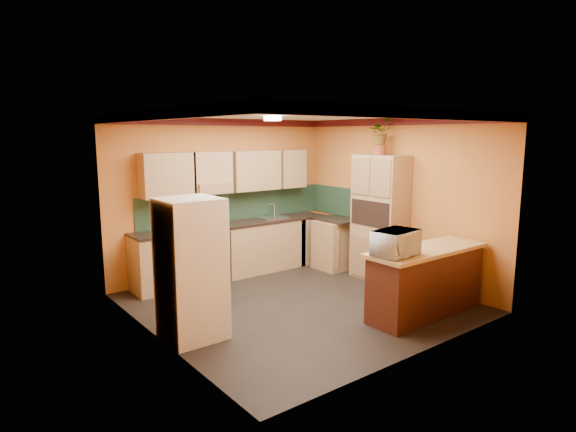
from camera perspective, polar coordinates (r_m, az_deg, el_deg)
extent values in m
plane|color=black|center=(7.12, 1.16, -10.29)|extent=(4.20, 4.20, 0.00)
cube|color=white|center=(6.71, 1.24, 11.96)|extent=(4.20, 4.20, 0.04)
cube|color=#C77235|center=(8.51, -7.70, 2.25)|extent=(4.20, 0.04, 2.70)
cube|color=#C77235|center=(5.34, 15.47, -2.32)|extent=(4.20, 0.04, 2.70)
cube|color=#C77235|center=(5.73, -15.41, -1.53)|extent=(0.04, 4.20, 2.70)
cube|color=#C77235|center=(8.25, 12.65, 1.88)|extent=(0.04, 4.20, 2.70)
cube|color=#1C3423|center=(8.65, -6.20, 1.29)|extent=(3.70, 0.02, 0.53)
cube|color=#1C3423|center=(9.22, 5.87, 1.81)|extent=(0.02, 1.40, 0.53)
cube|color=tan|center=(8.37, -6.59, 5.25)|extent=(3.10, 0.34, 0.70)
cylinder|color=white|center=(7.18, -1.82, 11.48)|extent=(0.26, 0.26, 0.06)
cube|color=tan|center=(8.45, -6.14, -4.04)|extent=(3.65, 0.60, 0.88)
cube|color=black|center=(8.36, -6.20, -0.98)|extent=(3.65, 0.62, 0.04)
cube|color=black|center=(8.15, -9.90, -4.53)|extent=(0.58, 0.58, 0.91)
cube|color=silver|center=(8.77, -1.88, -0.19)|extent=(0.48, 0.40, 0.03)
cube|color=tan|center=(8.91, 5.92, -3.33)|extent=(0.60, 0.80, 0.88)
cube|color=black|center=(8.82, 5.97, -0.41)|extent=(0.62, 0.80, 0.04)
cube|color=white|center=(5.84, -11.43, -6.20)|extent=(0.68, 0.66, 1.70)
cube|color=tan|center=(8.19, 10.80, -0.24)|extent=(0.48, 0.90, 2.10)
cylinder|color=#983A24|center=(8.11, 10.78, 7.70)|extent=(0.22, 0.22, 0.16)
imported|color=tan|center=(8.11, 10.85, 9.78)|extent=(0.40, 0.35, 0.43)
cube|color=#462010|center=(6.82, 16.01, -7.68)|extent=(1.80, 0.55, 0.88)
cube|color=tan|center=(6.70, 16.19, -3.88)|extent=(1.90, 0.65, 0.05)
imported|color=white|center=(6.15, 12.66, -3.12)|extent=(0.63, 0.47, 0.32)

